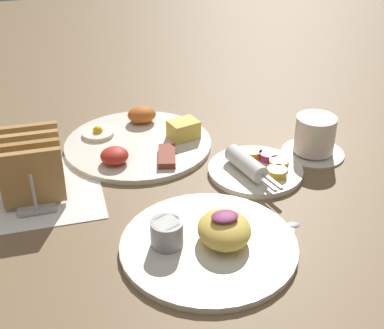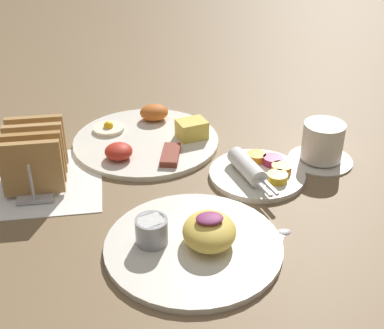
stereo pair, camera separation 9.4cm
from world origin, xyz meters
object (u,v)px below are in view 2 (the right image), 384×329
toast_rack (35,157)px  plate_condiments (257,172)px  coffee_cup (322,144)px  plate_foreground (194,240)px  plate_breakfast (149,138)px

toast_rack → plate_condiments: bearing=-6.1°
coffee_cup → plate_foreground: bearing=-141.8°
toast_rack → coffee_cup: (0.52, -0.00, -0.02)m
plate_condiments → toast_rack: size_ratio=1.27×
plate_breakfast → plate_foreground: 0.34m
plate_condiments → plate_foreground: bearing=-128.5°
plate_condiments → coffee_cup: size_ratio=1.56×
plate_breakfast → coffee_cup: 0.34m
plate_breakfast → plate_condiments: bearing=-41.2°
plate_foreground → coffee_cup: bearing=38.2°
plate_breakfast → plate_condiments: plate_breakfast is taller
plate_condiments → toast_rack: 0.39m
coffee_cup → plate_breakfast: bearing=158.8°
plate_foreground → toast_rack: (-0.24, 0.22, 0.04)m
plate_condiments → plate_foreground: size_ratio=0.71×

